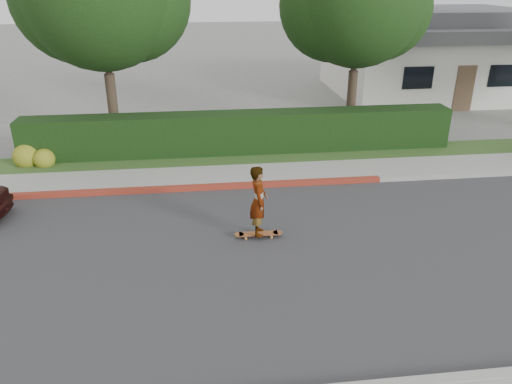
% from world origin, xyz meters
% --- Properties ---
extents(ground, '(120.00, 120.00, 0.00)m').
position_xyz_m(ground, '(0.00, 0.00, 0.00)').
color(ground, slate).
rests_on(ground, ground).
extents(road, '(60.00, 8.00, 0.01)m').
position_xyz_m(road, '(0.00, 0.00, 0.01)').
color(road, '#2D2D30').
rests_on(road, ground).
extents(curb_near, '(60.00, 0.20, 0.15)m').
position_xyz_m(curb_near, '(0.00, -4.10, 0.07)').
color(curb_near, '#9E9E99').
rests_on(curb_near, ground).
extents(curb_far, '(60.00, 0.20, 0.15)m').
position_xyz_m(curb_far, '(0.00, 4.10, 0.07)').
color(curb_far, '#9E9E99').
rests_on(curb_far, ground).
extents(curb_red_section, '(12.00, 0.21, 0.15)m').
position_xyz_m(curb_red_section, '(-5.00, 4.10, 0.08)').
color(curb_red_section, maroon).
rests_on(curb_red_section, ground).
extents(sidewalk_far, '(60.00, 1.60, 0.12)m').
position_xyz_m(sidewalk_far, '(0.00, 5.00, 0.06)').
color(sidewalk_far, gray).
rests_on(sidewalk_far, ground).
extents(planting_strip, '(60.00, 1.60, 0.10)m').
position_xyz_m(planting_strip, '(0.00, 6.60, 0.05)').
color(planting_strip, '#2D4C1E').
rests_on(planting_strip, ground).
extents(hedge, '(15.00, 1.00, 1.50)m').
position_xyz_m(hedge, '(-3.00, 7.20, 0.75)').
color(hedge, black).
rests_on(hedge, ground).
extents(flowering_shrub, '(1.40, 1.00, 0.90)m').
position_xyz_m(flowering_shrub, '(-10.01, 6.74, 0.33)').
color(flowering_shrub, '#2D4C19').
rests_on(flowering_shrub, ground).
extents(tree_center, '(5.66, 4.84, 7.44)m').
position_xyz_m(tree_center, '(1.49, 9.19, 4.90)').
color(tree_center, '#33261C').
rests_on(tree_center, ground).
extents(house, '(10.60, 8.60, 4.30)m').
position_xyz_m(house, '(8.00, 16.00, 2.10)').
color(house, beige).
rests_on(house, ground).
extents(skateboard, '(1.18, 0.25, 0.11)m').
position_xyz_m(skateboard, '(-3.16, 0.99, 0.10)').
color(skateboard, '#CA7D37').
rests_on(skateboard, ground).
extents(skateboarder, '(0.47, 0.67, 1.74)m').
position_xyz_m(skateboarder, '(-3.16, 0.99, 0.99)').
color(skateboarder, white).
rests_on(skateboarder, skateboard).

